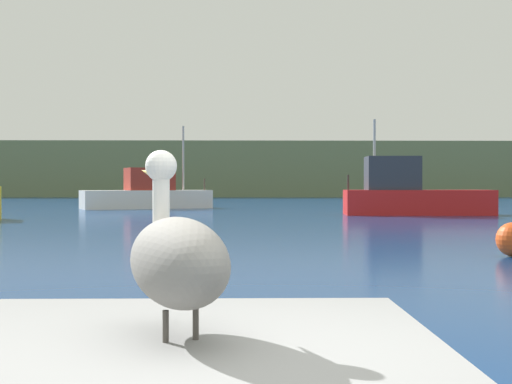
# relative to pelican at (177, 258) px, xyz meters

# --- Properties ---
(hillside_backdrop) EXTENTS (140.00, 17.77, 6.20)m
(hillside_backdrop) POSITION_rel_pelican_xyz_m (0.57, 79.97, 2.06)
(hillside_backdrop) COLOR #6B7A51
(hillside_backdrop) RESTS_ON ground
(pelican) EXTENTS (0.73, 1.27, 0.93)m
(pelican) POSITION_rel_pelican_xyz_m (0.00, 0.00, 0.00)
(pelican) COLOR gray
(pelican) RESTS_ON pier_dock
(fishing_boat_red) EXTENTS (6.76, 2.17, 4.40)m
(fishing_boat_red) POSITION_rel_pelican_xyz_m (7.98, 27.90, -0.08)
(fishing_boat_red) COLOR red
(fishing_boat_red) RESTS_ON ground
(fishing_boat_white) EXTENTS (7.64, 4.80, 4.87)m
(fishing_boat_white) POSITION_rel_pelican_xyz_m (-5.28, 36.46, -0.18)
(fishing_boat_white) COLOR white
(fishing_boat_white) RESTS_ON ground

